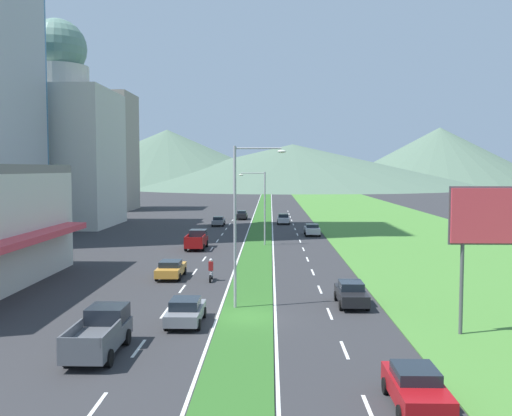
# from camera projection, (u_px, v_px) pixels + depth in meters

# --- Properties ---
(ground_plane) EXTENTS (600.00, 600.00, 0.00)m
(ground_plane) POSITION_uv_depth(u_px,v_px,m) (246.00, 318.00, 34.15)
(ground_plane) COLOR #2D2D30
(grass_median) EXTENTS (3.20, 240.00, 0.06)m
(grass_median) POSITION_uv_depth(u_px,v_px,m) (262.00, 223.00, 93.98)
(grass_median) COLOR #2D6023
(grass_median) RESTS_ON ground_plane
(grass_verge_right) EXTENTS (24.00, 240.00, 0.06)m
(grass_verge_right) POSITION_uv_depth(u_px,v_px,m) (387.00, 223.00, 93.46)
(grass_verge_right) COLOR #477F33
(grass_verge_right) RESTS_ON ground_plane
(lane_dash_left_1) EXTENTS (0.16, 2.80, 0.01)m
(lane_dash_left_1) POSITION_uv_depth(u_px,v_px,m) (96.00, 407.00, 21.33)
(lane_dash_left_1) COLOR silver
(lane_dash_left_1) RESTS_ON ground_plane
(lane_dash_left_2) EXTENTS (0.16, 2.80, 0.01)m
(lane_dash_left_2) POSITION_uv_depth(u_px,v_px,m) (139.00, 348.00, 28.34)
(lane_dash_left_2) COLOR silver
(lane_dash_left_2) RESTS_ON ground_plane
(lane_dash_left_3) EXTENTS (0.16, 2.80, 0.01)m
(lane_dash_left_3) POSITION_uv_depth(u_px,v_px,m) (165.00, 313.00, 35.34)
(lane_dash_left_3) COLOR silver
(lane_dash_left_3) RESTS_ON ground_plane
(lane_dash_left_4) EXTENTS (0.16, 2.80, 0.01)m
(lane_dash_left_4) POSITION_uv_depth(u_px,v_px,m) (182.00, 289.00, 42.34)
(lane_dash_left_4) COLOR silver
(lane_dash_left_4) RESTS_ON ground_plane
(lane_dash_left_5) EXTENTS (0.16, 2.80, 0.01)m
(lane_dash_left_5) POSITION_uv_depth(u_px,v_px,m) (195.00, 272.00, 49.35)
(lane_dash_left_5) COLOR silver
(lane_dash_left_5) RESTS_ON ground_plane
(lane_dash_left_6) EXTENTS (0.16, 2.80, 0.01)m
(lane_dash_left_6) POSITION_uv_depth(u_px,v_px,m) (204.00, 259.00, 56.35)
(lane_dash_left_6) COLOR silver
(lane_dash_left_6) RESTS_ON ground_plane
(lane_dash_left_7) EXTENTS (0.16, 2.80, 0.01)m
(lane_dash_left_7) POSITION_uv_depth(u_px,v_px,m) (212.00, 249.00, 63.36)
(lane_dash_left_7) COLOR silver
(lane_dash_left_7) RESTS_ON ground_plane
(lane_dash_left_8) EXTENTS (0.16, 2.80, 0.01)m
(lane_dash_left_8) POSITION_uv_depth(u_px,v_px,m) (217.00, 241.00, 70.36)
(lane_dash_left_8) COLOR silver
(lane_dash_left_8) RESTS_ON ground_plane
(lane_dash_left_9) EXTENTS (0.16, 2.80, 0.01)m
(lane_dash_left_9) POSITION_uv_depth(u_px,v_px,m) (222.00, 234.00, 77.36)
(lane_dash_left_9) COLOR silver
(lane_dash_left_9) RESTS_ON ground_plane
(lane_dash_left_10) EXTENTS (0.16, 2.80, 0.01)m
(lane_dash_left_10) POSITION_uv_depth(u_px,v_px,m) (226.00, 229.00, 84.37)
(lane_dash_left_10) COLOR silver
(lane_dash_left_10) RESTS_ON ground_plane
(lane_dash_left_11) EXTENTS (0.16, 2.80, 0.01)m
(lane_dash_left_11) POSITION_uv_depth(u_px,v_px,m) (230.00, 224.00, 91.37)
(lane_dash_left_11) COLOR silver
(lane_dash_left_11) RESTS_ON ground_plane
(lane_dash_left_12) EXTENTS (0.16, 2.80, 0.01)m
(lane_dash_left_12) POSITION_uv_depth(u_px,v_px,m) (232.00, 220.00, 98.37)
(lane_dash_left_12) COLOR silver
(lane_dash_left_12) RESTS_ON ground_plane
(lane_dash_left_13) EXTENTS (0.16, 2.80, 0.01)m
(lane_dash_left_13) POSITION_uv_depth(u_px,v_px,m) (235.00, 217.00, 105.38)
(lane_dash_left_13) COLOR silver
(lane_dash_left_13) RESTS_ON ground_plane
(lane_dash_left_14) EXTENTS (0.16, 2.80, 0.01)m
(lane_dash_left_14) POSITION_uv_depth(u_px,v_px,m) (237.00, 214.00, 112.38)
(lane_dash_left_14) COLOR silver
(lane_dash_left_14) RESTS_ON ground_plane
(lane_dash_left_15) EXTENTS (0.16, 2.80, 0.01)m
(lane_dash_left_15) POSITION_uv_depth(u_px,v_px,m) (239.00, 211.00, 119.39)
(lane_dash_left_15) COLOR silver
(lane_dash_left_15) RESTS_ON ground_plane
(lane_dash_right_1) EXTENTS (0.16, 2.80, 0.01)m
(lane_dash_right_1) POSITION_uv_depth(u_px,v_px,m) (369.00, 410.00, 21.08)
(lane_dash_right_1) COLOR silver
(lane_dash_right_1) RESTS_ON ground_plane
(lane_dash_right_2) EXTENTS (0.16, 2.80, 0.01)m
(lane_dash_right_2) POSITION_uv_depth(u_px,v_px,m) (345.00, 350.00, 28.08)
(lane_dash_right_2) COLOR silver
(lane_dash_right_2) RESTS_ON ground_plane
(lane_dash_right_3) EXTENTS (0.16, 2.80, 0.01)m
(lane_dash_right_3) POSITION_uv_depth(u_px,v_px,m) (330.00, 314.00, 35.08)
(lane_dash_right_3) COLOR silver
(lane_dash_right_3) RESTS_ON ground_plane
(lane_dash_right_4) EXTENTS (0.16, 2.80, 0.01)m
(lane_dash_right_4) POSITION_uv_depth(u_px,v_px,m) (320.00, 289.00, 42.09)
(lane_dash_right_4) COLOR silver
(lane_dash_right_4) RESTS_ON ground_plane
(lane_dash_right_5) EXTENTS (0.16, 2.80, 0.01)m
(lane_dash_right_5) POSITION_uv_depth(u_px,v_px,m) (313.00, 272.00, 49.09)
(lane_dash_right_5) COLOR silver
(lane_dash_right_5) RESTS_ON ground_plane
(lane_dash_right_6) EXTENTS (0.16, 2.80, 0.01)m
(lane_dash_right_6) POSITION_uv_depth(u_px,v_px,m) (307.00, 259.00, 56.10)
(lane_dash_right_6) COLOR silver
(lane_dash_right_6) RESTS_ON ground_plane
(lane_dash_right_7) EXTENTS (0.16, 2.80, 0.01)m
(lane_dash_right_7) POSITION_uv_depth(u_px,v_px,m) (303.00, 249.00, 63.10)
(lane_dash_right_7) COLOR silver
(lane_dash_right_7) RESTS_ON ground_plane
(lane_dash_right_8) EXTENTS (0.16, 2.80, 0.01)m
(lane_dash_right_8) POSITION_uv_depth(u_px,v_px,m) (300.00, 241.00, 70.10)
(lane_dash_right_8) COLOR silver
(lane_dash_right_8) RESTS_ON ground_plane
(lane_dash_right_9) EXTENTS (0.16, 2.80, 0.01)m
(lane_dash_right_9) POSITION_uv_depth(u_px,v_px,m) (297.00, 235.00, 77.11)
(lane_dash_right_9) COLOR silver
(lane_dash_right_9) RESTS_ON ground_plane
(lane_dash_right_10) EXTENTS (0.16, 2.80, 0.01)m
(lane_dash_right_10) POSITION_uv_depth(u_px,v_px,m) (295.00, 229.00, 84.11)
(lane_dash_right_10) COLOR silver
(lane_dash_right_10) RESTS_ON ground_plane
(lane_dash_right_11) EXTENTS (0.16, 2.80, 0.01)m
(lane_dash_right_11) POSITION_uv_depth(u_px,v_px,m) (293.00, 224.00, 91.11)
(lane_dash_right_11) COLOR silver
(lane_dash_right_11) RESTS_ON ground_plane
(lane_dash_right_12) EXTENTS (0.16, 2.80, 0.01)m
(lane_dash_right_12) POSITION_uv_depth(u_px,v_px,m) (292.00, 220.00, 98.12)
(lane_dash_right_12) COLOR silver
(lane_dash_right_12) RESTS_ON ground_plane
(lane_dash_right_13) EXTENTS (0.16, 2.80, 0.01)m
(lane_dash_right_13) POSITION_uv_depth(u_px,v_px,m) (290.00, 217.00, 105.12)
(lane_dash_right_13) COLOR silver
(lane_dash_right_13) RESTS_ON ground_plane
(lane_dash_right_14) EXTENTS (0.16, 2.80, 0.01)m
(lane_dash_right_14) POSITION_uv_depth(u_px,v_px,m) (289.00, 214.00, 112.13)
(lane_dash_right_14) COLOR silver
(lane_dash_right_14) RESTS_ON ground_plane
(lane_dash_right_15) EXTENTS (0.16, 2.80, 0.01)m
(lane_dash_right_15) POSITION_uv_depth(u_px,v_px,m) (288.00, 211.00, 119.13)
(lane_dash_right_15) COLOR silver
(lane_dash_right_15) RESTS_ON ground_plane
(edge_line_median_left) EXTENTS (0.16, 240.00, 0.01)m
(edge_line_median_left) POSITION_uv_depth(u_px,v_px,m) (251.00, 223.00, 94.03)
(edge_line_median_left) COLOR silver
(edge_line_median_left) RESTS_ON ground_plane
(edge_line_median_right) EXTENTS (0.16, 240.00, 0.01)m
(edge_line_median_right) POSITION_uv_depth(u_px,v_px,m) (272.00, 223.00, 93.94)
(edge_line_median_right) COLOR silver
(edge_line_median_right) RESTS_ON ground_plane
(domed_building) EXTENTS (16.59, 16.59, 31.76)m
(domed_building) POSITION_uv_depth(u_px,v_px,m) (59.00, 143.00, 88.28)
(domed_building) COLOR beige
(domed_building) RESTS_ON ground_plane
(midrise_colored) EXTENTS (12.71, 12.71, 24.90)m
(midrise_colored) POSITION_uv_depth(u_px,v_px,m) (103.00, 152.00, 122.41)
(midrise_colored) COLOR #9E9384
(midrise_colored) RESTS_ON ground_plane
(hill_far_left) EXTENTS (133.28, 133.28, 28.74)m
(hill_far_left) POSITION_uv_depth(u_px,v_px,m) (167.00, 158.00, 292.51)
(hill_far_left) COLOR #516B56
(hill_far_left) RESTS_ON ground_plane
(hill_far_center) EXTENTS (183.46, 183.46, 20.98)m
(hill_far_center) POSITION_uv_depth(u_px,v_px,m) (293.00, 165.00, 285.58)
(hill_far_center) COLOR #516B56
(hill_far_center) RESTS_ON ground_plane
(hill_far_right) EXTENTS (122.01, 122.01, 32.54)m
(hill_far_right) POSITION_uv_depth(u_px,v_px,m) (439.00, 156.00, 329.45)
(hill_far_right) COLOR #516B56
(hill_far_right) RESTS_ON ground_plane
(street_lamp_near) EXTENTS (3.32, 0.28, 10.34)m
(street_lamp_near) POSITION_uv_depth(u_px,v_px,m) (240.00, 216.00, 36.04)
(street_lamp_near) COLOR #99999E
(street_lamp_near) RESTS_ON ground_plane
(street_lamp_mid) EXTENTS (3.11, 0.40, 8.54)m
(street_lamp_mid) POSITION_uv_depth(u_px,v_px,m) (262.00, 203.00, 65.99)
(street_lamp_mid) COLOR #99999E
(street_lamp_mid) RESTS_ON ground_plane
(billboard_roadside) EXTENTS (4.65, 0.28, 7.99)m
(billboard_roadside) POSITION_uv_depth(u_px,v_px,m) (493.00, 224.00, 30.11)
(billboard_roadside) COLOR #4C4C51
(billboard_roadside) RESTS_ON ground_plane
(car_0) EXTENTS (1.89, 4.41, 1.54)m
(car_0) POSITION_uv_depth(u_px,v_px,m) (351.00, 293.00, 37.23)
(car_0) COLOR black
(car_0) RESTS_ON ground_plane
(car_1) EXTENTS (1.99, 4.47, 1.60)m
(car_1) POSITION_uv_depth(u_px,v_px,m) (283.00, 219.00, 92.11)
(car_1) COLOR #B2B2B7
(car_1) RESTS_ON ground_plane
(car_2) EXTENTS (2.02, 4.34, 1.50)m
(car_2) POSITION_uv_depth(u_px,v_px,m) (186.00, 311.00, 32.75)
(car_2) COLOR slate
(car_2) RESTS_ON ground_plane
(car_3) EXTENTS (2.03, 4.61, 1.43)m
(car_3) POSITION_uv_depth(u_px,v_px,m) (171.00, 269.00, 46.59)
(car_3) COLOR #C6842D
(car_3) RESTS_ON ground_plane
(car_4) EXTENTS (1.89, 4.61, 1.42)m
(car_4) POSITION_uv_depth(u_px,v_px,m) (218.00, 221.00, 89.17)
(car_4) COLOR slate
(car_4) RESTS_ON ground_plane
(car_5) EXTENTS (1.87, 4.15, 1.54)m
(car_5) POSITION_uv_depth(u_px,v_px,m) (242.00, 215.00, 100.15)
(car_5) COLOR black
(car_5) RESTS_ON ground_plane
(car_6) EXTENTS (2.03, 4.23, 1.52)m
(car_6) POSITION_uv_depth(u_px,v_px,m) (312.00, 230.00, 76.08)
(car_6) COLOR #B2B2B7
(car_6) RESTS_ON ground_plane
(car_7) EXTENTS (1.95, 4.24, 1.49)m
(car_7) POSITION_uv_depth(u_px,v_px,m) (416.00, 387.00, 21.29)
(car_7) COLOR maroon
(car_7) RESTS_ON ground_plane
(pickup_truck_0) EXTENTS (2.18, 5.40, 2.00)m
(pickup_truck_0) POSITION_uv_depth(u_px,v_px,m) (100.00, 333.00, 27.60)
(pickup_truck_0) COLOR #515459
(pickup_truck_0) RESTS_ON ground_plane
(pickup_truck_1) EXTENTS (2.18, 5.40, 2.00)m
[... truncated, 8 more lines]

